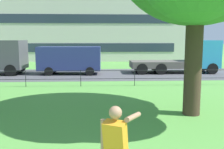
{
  "coord_description": "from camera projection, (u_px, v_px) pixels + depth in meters",
  "views": [
    {
      "loc": [
        1.13,
        -1.88,
        2.83
      ],
      "look_at": [
        1.61,
        7.77,
        1.49
      ],
      "focal_mm": 40.76,
      "sensor_mm": 36.0,
      "label": 1
    }
  ],
  "objects": [
    {
      "name": "street_strip",
      "position": [
        86.0,
        74.0,
        20.71
      ],
      "size": [
        80.0,
        7.12,
        0.01
      ],
      "primitive_type": "cube",
      "color": "#4C4C51",
      "rests_on": "ground"
    },
    {
      "name": "panel_van_left",
      "position": [
        70.0,
        59.0,
        20.68
      ],
      "size": [
        5.06,
        2.22,
        2.24
      ],
      "color": "navy",
      "rests_on": "ground"
    },
    {
      "name": "flatbed_truck_right",
      "position": [
        187.0,
        58.0,
        21.61
      ],
      "size": [
        7.31,
        2.43,
        2.75
      ],
      "color": "#2D99D1",
      "rests_on": "ground"
    },
    {
      "name": "park_fence",
      "position": [
        81.0,
        75.0,
        15.34
      ],
      "size": [
        32.9,
        0.04,
        1.0
      ],
      "color": "black",
      "rests_on": "ground"
    }
  ]
}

